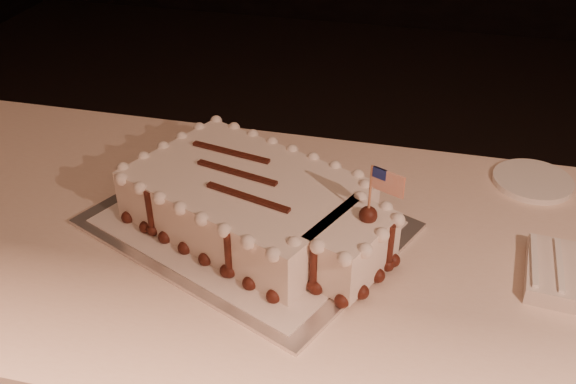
# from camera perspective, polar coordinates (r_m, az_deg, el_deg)

# --- Properties ---
(cake_board) EXTENTS (0.66, 0.59, 0.01)m
(cake_board) POSITION_cam_1_polar(r_m,az_deg,el_deg) (1.21, -3.68, -2.82)
(cake_board) COLOR silver
(cake_board) RESTS_ON banquet_table
(doily) EXTENTS (0.59, 0.53, 0.00)m
(doily) POSITION_cam_1_polar(r_m,az_deg,el_deg) (1.21, -3.69, -2.63)
(doily) COLOR silver
(doily) RESTS_ON cake_board
(sheet_cake) EXTENTS (0.53, 0.42, 0.20)m
(sheet_cake) POSITION_cam_1_polar(r_m,az_deg,el_deg) (1.17, -2.71, -1.18)
(sheet_cake) COLOR white
(sheet_cake) RESTS_ON doily
(side_plate) EXTENTS (0.16, 0.16, 0.01)m
(side_plate) POSITION_cam_1_polar(r_m,az_deg,el_deg) (1.42, 20.92, 0.93)
(side_plate) COLOR white
(side_plate) RESTS_ON banquet_table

